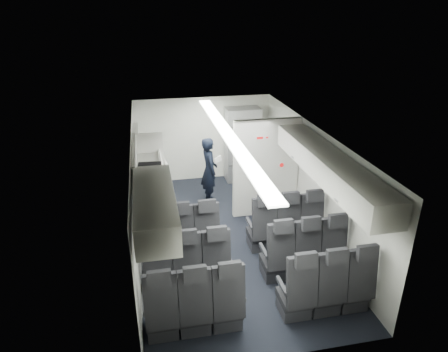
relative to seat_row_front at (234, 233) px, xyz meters
name	(u,v)px	position (x,y,z in m)	size (l,w,h in m)	color
cabin_shell	(228,186)	(0.00, 0.53, 0.72)	(3.41, 6.01, 2.16)	black
seat_row_front	(234,233)	(0.00, 0.00, 0.00)	(3.33, 0.56, 1.24)	black
seat_row_mid	(247,262)	(0.00, -0.90, 0.00)	(3.33, 0.56, 1.24)	black
seat_row_rear	(262,299)	(0.00, -1.80, 0.00)	(3.33, 0.56, 1.24)	black
overhead_bin_left_rear	(155,207)	(-1.40, -1.47, 1.46)	(0.53, 1.80, 0.40)	silver
overhead_bin_left_front_open	(148,166)	(-1.44, 0.28, 1.33)	(0.64, 1.70, 0.72)	#9E9E93
overhead_bin_right_rear	(355,188)	(1.40, -1.47, 1.46)	(0.53, 1.80, 0.40)	silver
overhead_bin_right_front	(307,148)	(1.40, 0.28, 1.46)	(0.53, 1.70, 0.40)	silver
bulkhead_partition	(266,168)	(0.98, 1.33, 0.67)	(1.40, 0.15, 2.13)	silver
galley_unit	(242,145)	(0.95, 3.25, 0.55)	(0.85, 0.52, 1.90)	#939399
boarding_door	(139,170)	(-1.64, 2.09, 0.55)	(0.12, 1.27, 1.86)	silver
flight_attendant	(209,171)	(-0.09, 2.15, 0.37)	(0.57, 0.37, 1.55)	black
carry_on_bag	(150,171)	(-1.42, -0.06, 1.38)	(0.37, 0.26, 0.22)	black
papers	(218,160)	(0.10, 2.10, 0.64)	(0.18, 0.02, 0.13)	white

